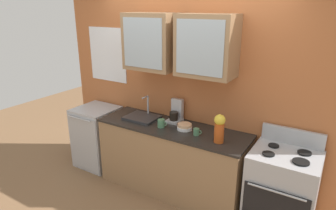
% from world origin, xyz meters
% --- Properties ---
extents(ground_plane, '(10.00, 10.00, 0.00)m').
position_xyz_m(ground_plane, '(0.00, 0.00, 0.00)').
color(ground_plane, brown).
extents(back_wall_unit, '(3.78, 0.48, 2.65)m').
position_xyz_m(back_wall_unit, '(-0.01, 0.30, 1.47)').
color(back_wall_unit, '#B76638').
rests_on(back_wall_unit, ground_plane).
extents(counter, '(1.93, 0.62, 0.90)m').
position_xyz_m(counter, '(0.00, 0.00, 0.45)').
color(counter, '#93704C').
rests_on(counter, ground_plane).
extents(stove_range, '(0.68, 0.63, 1.08)m').
position_xyz_m(stove_range, '(1.35, -0.00, 0.46)').
color(stove_range, '#ADAFB5').
rests_on(stove_range, ground_plane).
extents(sink_faucet, '(0.42, 0.34, 0.29)m').
position_xyz_m(sink_faucet, '(-0.48, 0.03, 0.92)').
color(sink_faucet, '#2D2D30').
rests_on(sink_faucet, counter).
extents(bowl_stack, '(0.18, 0.18, 0.07)m').
position_xyz_m(bowl_stack, '(0.17, 0.01, 0.93)').
color(bowl_stack, white).
rests_on(bowl_stack, counter).
extents(vase, '(0.12, 0.12, 0.32)m').
position_xyz_m(vase, '(0.66, -0.10, 1.07)').
color(vase, '#BF4C19').
rests_on(vase, counter).
extents(cup_near_sink, '(0.13, 0.09, 0.10)m').
position_xyz_m(cup_near_sink, '(-0.10, -0.08, 0.95)').
color(cup_near_sink, '#4C7F59').
rests_on(cup_near_sink, counter).
extents(cup_near_bowls, '(0.10, 0.07, 0.08)m').
position_xyz_m(cup_near_bowls, '(0.37, -0.06, 0.94)').
color(cup_near_bowls, '#4C7F59').
rests_on(cup_near_bowls, counter).
extents(dishwasher, '(0.57, 0.61, 0.90)m').
position_xyz_m(dishwasher, '(-1.30, -0.00, 0.45)').
color(dishwasher, '#ADAFB5').
rests_on(dishwasher, ground_plane).
extents(coffee_maker, '(0.17, 0.20, 0.29)m').
position_xyz_m(coffee_maker, '(-0.05, 0.19, 1.01)').
color(coffee_maker, '#B7B7BC').
rests_on(coffee_maker, counter).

